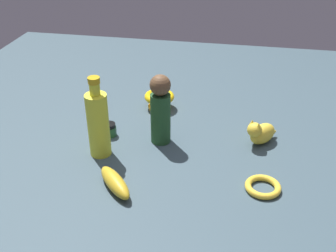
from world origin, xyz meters
The scene contains 8 objects.
ground centered at (0.00, 0.00, 0.00)m, with size 2.00×2.00×0.00m, color #384C56.
bottle_tall centered at (-0.20, -0.08, 0.11)m, with size 0.07×0.07×0.26m.
bowl centered at (-0.08, 0.25, 0.04)m, with size 0.11×0.11×0.06m.
banana centered at (-0.10, -0.24, 0.02)m, with size 0.16×0.04×0.04m, color gold.
bangle centered at (0.30, -0.17, 0.01)m, with size 0.10×0.10×0.02m, color yellow.
nail_polish_jar centered at (-0.20, 0.03, 0.02)m, with size 0.05×0.05×0.04m.
cat_figurine centered at (0.29, 0.07, 0.04)m, with size 0.11×0.11×0.09m.
person_figure_adult centered at (-0.03, 0.02, 0.12)m, with size 0.09×0.09×0.23m.
Camera 1 is at (0.20, -1.07, 0.73)m, focal length 43.46 mm.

